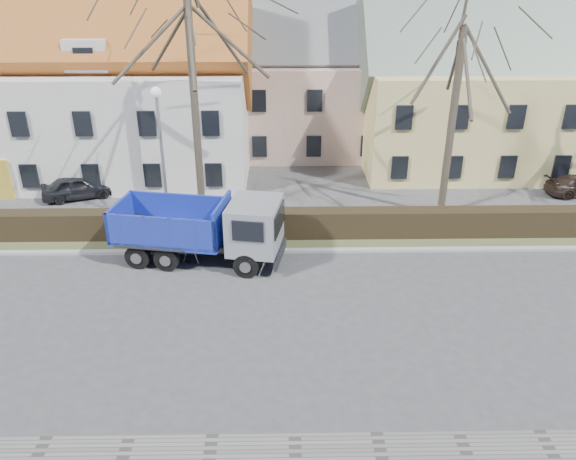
{
  "coord_description": "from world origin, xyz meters",
  "views": [
    {
      "loc": [
        1.85,
        -17.27,
        11.62
      ],
      "look_at": [
        2.2,
        3.5,
        1.6
      ],
      "focal_mm": 35.0,
      "sensor_mm": 36.0,
      "label": 1
    }
  ],
  "objects_px": {
    "streetlight": "(163,161)",
    "parked_car_a": "(78,187)",
    "dump_truck": "(193,228)",
    "cart_frame": "(185,255)"
  },
  "relations": [
    {
      "from": "streetlight",
      "to": "parked_car_a",
      "type": "relative_size",
      "value": 1.82
    },
    {
      "from": "parked_car_a",
      "to": "streetlight",
      "type": "bearing_deg",
      "value": -147.48
    },
    {
      "from": "dump_truck",
      "to": "parked_car_a",
      "type": "height_order",
      "value": "dump_truck"
    },
    {
      "from": "dump_truck",
      "to": "cart_frame",
      "type": "distance_m",
      "value": 1.19
    },
    {
      "from": "streetlight",
      "to": "cart_frame",
      "type": "xyz_separation_m",
      "value": [
        1.26,
        -3.29,
        -3.05
      ]
    },
    {
      "from": "cart_frame",
      "to": "parked_car_a",
      "type": "xyz_separation_m",
      "value": [
        -6.81,
        7.33,
        0.27
      ]
    },
    {
      "from": "cart_frame",
      "to": "parked_car_a",
      "type": "bearing_deg",
      "value": 132.87
    },
    {
      "from": "streetlight",
      "to": "parked_car_a",
      "type": "distance_m",
      "value": 7.41
    },
    {
      "from": "parked_car_a",
      "to": "cart_frame",
      "type": "bearing_deg",
      "value": -158.51
    },
    {
      "from": "streetlight",
      "to": "parked_car_a",
      "type": "bearing_deg",
      "value": 143.9
    }
  ]
}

